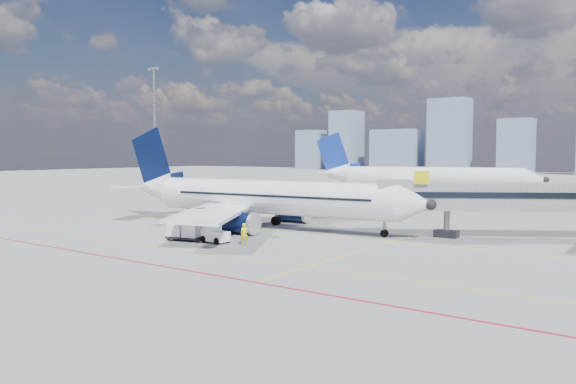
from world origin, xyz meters
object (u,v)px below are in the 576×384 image
(cargo_dolly, at_px, (184,230))
(baggage_tug, at_px, (215,233))
(main_aircraft, at_px, (259,197))
(second_aircraft, at_px, (422,178))
(ramp_worker, at_px, (245,234))
(belt_loader, at_px, (186,223))

(cargo_dolly, bearing_deg, baggage_tug, 0.30)
(main_aircraft, xyz_separation_m, baggage_tug, (3.23, -10.33, -2.41))
(second_aircraft, distance_m, ramp_worker, 63.42)
(second_aircraft, relative_size, belt_loader, 6.51)
(cargo_dolly, distance_m, ramp_worker, 6.16)
(baggage_tug, bearing_deg, ramp_worker, 17.04)
(main_aircraft, height_order, ramp_worker, main_aircraft)
(baggage_tug, height_order, belt_loader, belt_loader)
(baggage_tug, relative_size, belt_loader, 0.40)
(main_aircraft, height_order, second_aircraft, second_aircraft)
(baggage_tug, relative_size, cargo_dolly, 0.74)
(main_aircraft, bearing_deg, baggage_tug, -78.12)
(cargo_dolly, relative_size, belt_loader, 0.54)
(second_aircraft, bearing_deg, baggage_tug, -96.66)
(second_aircraft, relative_size, baggage_tug, 16.28)
(main_aircraft, bearing_deg, ramp_worker, -62.96)
(baggage_tug, height_order, ramp_worker, ramp_worker)
(main_aircraft, height_order, baggage_tug, main_aircraft)
(baggage_tug, distance_m, cargo_dolly, 3.13)
(baggage_tug, bearing_deg, second_aircraft, 101.75)
(main_aircraft, xyz_separation_m, ramp_worker, (6.21, -9.73, -2.28))
(cargo_dolly, bearing_deg, belt_loader, 121.30)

